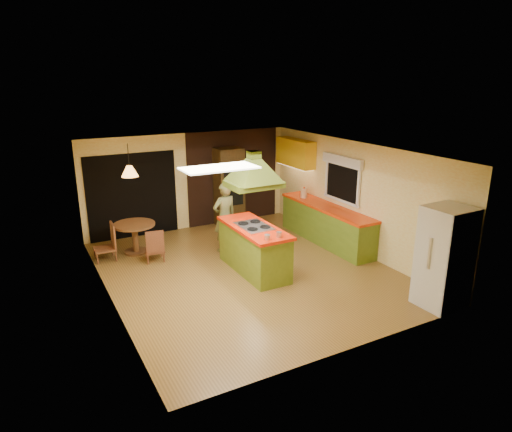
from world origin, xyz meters
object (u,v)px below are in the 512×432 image
kitchen_island (254,249)px  refrigerator (444,257)px  dining_table (135,232)px  canister_large (304,193)px  man (225,217)px  wall_oven (229,187)px

kitchen_island → refrigerator: refrigerator is taller
dining_table → canister_large: 4.26m
man → canister_large: bearing=177.1°
kitchen_island → canister_large: size_ratio=8.29×
canister_large → man: bearing=-174.2°
man → kitchen_island: bearing=83.5°
man → wall_oven: 1.93m
wall_oven → dining_table: wall_oven is taller
man → refrigerator: size_ratio=0.90×
wall_oven → canister_large: wall_oven is taller
man → dining_table: man is taller
refrigerator → dining_table: 6.49m
man → canister_large: 2.34m
kitchen_island → man: bearing=92.1°
man → refrigerator: bearing=109.6°
kitchen_island → dining_table: (-1.90, 2.17, -0.00)m
kitchen_island → canister_large: canister_large is taller
refrigerator → wall_oven: bearing=101.6°
refrigerator → dining_table: (-4.10, 5.02, -0.41)m
kitchen_island → dining_table: 2.89m
man → canister_large: (2.32, 0.23, 0.23)m
refrigerator → wall_oven: wall_oven is taller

